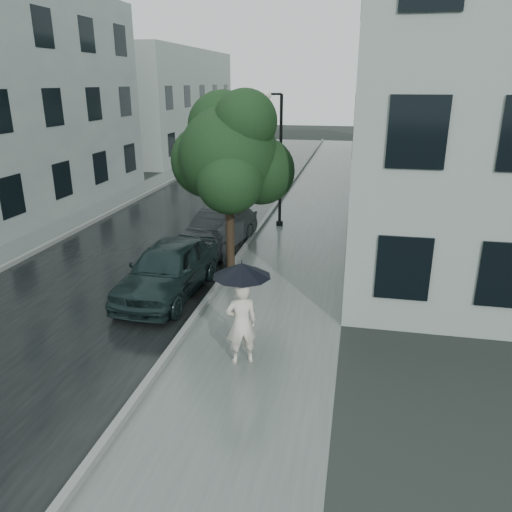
% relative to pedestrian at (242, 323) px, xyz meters
% --- Properties ---
extents(ground, '(120.00, 120.00, 0.00)m').
position_rel_pedestrian_xyz_m(ground, '(-0.01, 0.57, -0.90)').
color(ground, black).
rests_on(ground, ground).
extents(sidewalk, '(3.50, 60.00, 0.01)m').
position_rel_pedestrian_xyz_m(sidewalk, '(0.24, 12.57, -0.90)').
color(sidewalk, slate).
rests_on(sidewalk, ground).
extents(kerb_near, '(0.15, 60.00, 0.15)m').
position_rel_pedestrian_xyz_m(kerb_near, '(-1.59, 12.57, -0.83)').
color(kerb_near, slate).
rests_on(kerb_near, ground).
extents(asphalt_road, '(6.85, 60.00, 0.00)m').
position_rel_pedestrian_xyz_m(asphalt_road, '(-5.09, 12.57, -0.90)').
color(asphalt_road, black).
rests_on(asphalt_road, ground).
extents(kerb_far, '(0.15, 60.00, 0.15)m').
position_rel_pedestrian_xyz_m(kerb_far, '(-8.59, 12.57, -0.83)').
color(kerb_far, slate).
rests_on(kerb_far, ground).
extents(sidewalk_far, '(1.70, 60.00, 0.01)m').
position_rel_pedestrian_xyz_m(sidewalk_far, '(-9.51, 12.57, -0.90)').
color(sidewalk_far, '#4C5451').
rests_on(sidewalk_far, ground).
extents(building_near, '(7.02, 36.00, 9.00)m').
position_rel_pedestrian_xyz_m(building_near, '(5.46, 20.07, 3.60)').
color(building_near, gray).
rests_on(building_near, ground).
extents(building_far_b, '(7.02, 18.00, 8.00)m').
position_rel_pedestrian_xyz_m(building_far_b, '(-13.79, 30.57, 3.10)').
color(building_far_b, gray).
rests_on(building_far_b, ground).
extents(pedestrian, '(0.77, 0.66, 1.79)m').
position_rel_pedestrian_xyz_m(pedestrian, '(0.00, 0.00, 0.00)').
color(pedestrian, silver).
rests_on(pedestrian, sidewalk).
extents(umbrella, '(1.53, 1.53, 1.35)m').
position_rel_pedestrian_xyz_m(umbrella, '(0.03, -0.04, 1.19)').
color(umbrella, black).
rests_on(umbrella, ground).
extents(street_tree, '(3.68, 3.35, 5.45)m').
position_rel_pedestrian_xyz_m(street_tree, '(-1.46, 4.88, 2.75)').
color(street_tree, '#332619').
rests_on(street_tree, ground).
extents(lamp_post, '(0.82, 0.48, 5.26)m').
position_rel_pedestrian_xyz_m(lamp_post, '(-1.03, 10.55, 2.10)').
color(lamp_post, black).
rests_on(lamp_post, ground).
extents(car_near, '(1.98, 4.49, 1.50)m').
position_rel_pedestrian_xyz_m(car_near, '(-2.78, 3.07, -0.15)').
color(car_near, black).
rests_on(car_near, ground).
extents(car_far, '(1.99, 4.28, 1.36)m').
position_rel_pedestrian_xyz_m(car_far, '(-2.51, 7.17, -0.22)').
color(car_far, '#26292B').
rests_on(car_far, ground).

